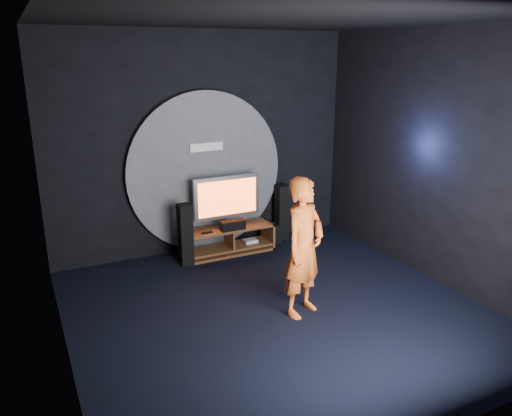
{
  "coord_description": "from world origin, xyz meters",
  "views": [
    {
      "loc": [
        -2.74,
        -4.98,
        3.13
      ],
      "look_at": [
        0.22,
        1.05,
        1.05
      ],
      "focal_mm": 35.0,
      "sensor_mm": 36.0,
      "label": 1
    }
  ],
  "objects_px": {
    "media_console": "(230,242)",
    "tower_speaker_left": "(185,235)",
    "tv": "(227,199)",
    "tower_speaker_right": "(281,212)",
    "player": "(304,247)",
    "subwoofer": "(271,233)"
  },
  "relations": [
    {
      "from": "tv",
      "to": "player",
      "type": "height_order",
      "value": "player"
    },
    {
      "from": "media_console",
      "to": "subwoofer",
      "type": "xyz_separation_m",
      "value": [
        0.84,
        0.16,
        -0.04
      ]
    },
    {
      "from": "tower_speaker_left",
      "to": "subwoofer",
      "type": "xyz_separation_m",
      "value": [
        1.63,
        0.28,
        -0.33
      ]
    },
    {
      "from": "tv",
      "to": "tower_speaker_right",
      "type": "relative_size",
      "value": 1.15
    },
    {
      "from": "media_console",
      "to": "tower_speaker_left",
      "type": "distance_m",
      "value": 0.85
    },
    {
      "from": "tv",
      "to": "subwoofer",
      "type": "distance_m",
      "value": 1.14
    },
    {
      "from": "player",
      "to": "media_console",
      "type": "bearing_deg",
      "value": 67.0
    },
    {
      "from": "tower_speaker_right",
      "to": "subwoofer",
      "type": "xyz_separation_m",
      "value": [
        -0.25,
        -0.07,
        -0.33
      ]
    },
    {
      "from": "media_console",
      "to": "tv",
      "type": "relative_size",
      "value": 1.31
    },
    {
      "from": "subwoofer",
      "to": "media_console",
      "type": "bearing_deg",
      "value": -169.45
    },
    {
      "from": "player",
      "to": "tower_speaker_left",
      "type": "bearing_deg",
      "value": 87.55
    },
    {
      "from": "tower_speaker_right",
      "to": "player",
      "type": "distance_m",
      "value": 2.69
    },
    {
      "from": "tower_speaker_right",
      "to": "subwoofer",
      "type": "distance_m",
      "value": 0.42
    },
    {
      "from": "tower_speaker_left",
      "to": "tower_speaker_right",
      "type": "distance_m",
      "value": 1.91
    },
    {
      "from": "tv",
      "to": "media_console",
      "type": "bearing_deg",
      "value": -84.19
    },
    {
      "from": "tower_speaker_left",
      "to": "subwoofer",
      "type": "height_order",
      "value": "tower_speaker_left"
    },
    {
      "from": "media_console",
      "to": "tower_speaker_left",
      "type": "height_order",
      "value": "tower_speaker_left"
    },
    {
      "from": "media_console",
      "to": "tower_speaker_right",
      "type": "bearing_deg",
      "value": 11.99
    },
    {
      "from": "media_console",
      "to": "tower_speaker_right",
      "type": "distance_m",
      "value": 1.15
    },
    {
      "from": "tower_speaker_left",
      "to": "subwoofer",
      "type": "relative_size",
      "value": 3.17
    },
    {
      "from": "media_console",
      "to": "tv",
      "type": "bearing_deg",
      "value": 95.81
    },
    {
      "from": "tv",
      "to": "tower_speaker_left",
      "type": "relative_size",
      "value": 1.15
    }
  ]
}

